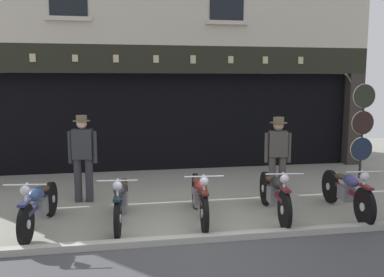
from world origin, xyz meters
TOP-DOWN VIEW (x-y plane):
  - shop_facade at (-0.00, 7.03)m, footprint 12.15×4.42m
  - motorcycle_left at (-2.29, 1.07)m, footprint 0.62×1.94m
  - motorcycle_center_left at (-0.98, 1.07)m, footprint 0.62×1.92m
  - motorcycle_center at (0.35, 1.07)m, footprint 0.62×2.05m
  - motorcycle_center_right at (1.69, 1.01)m, footprint 0.62×2.01m
  - motorcycle_right at (3.03, 0.92)m, footprint 0.62×2.01m
  - salesman_left at (-1.70, 2.56)m, footprint 0.56×0.34m
  - shopkeeper_center at (2.32, 2.45)m, footprint 0.55×0.37m
  - tyre_sign_pole at (4.89, 3.42)m, footprint 0.59×0.06m
  - advert_board_near at (-3.09, 5.40)m, footprint 0.77×0.03m

SIDE VIEW (x-z plane):
  - motorcycle_left at x=-2.29m, z-range -0.04..0.86m
  - motorcycle_center_left at x=-0.98m, z-range -0.04..0.87m
  - motorcycle_center_right at x=1.69m, z-range -0.03..0.89m
  - motorcycle_right at x=3.03m, z-range -0.03..0.89m
  - motorcycle_center at x=0.35m, z-range -0.04..0.89m
  - shopkeeper_center at x=2.32m, z-range 0.10..1.74m
  - salesman_left at x=-1.70m, z-range 0.10..1.83m
  - tyre_sign_pole at x=4.89m, z-range 0.19..2.52m
  - shop_facade at x=0.00m, z-range -1.36..4.70m
  - advert_board_near at x=-3.09m, z-range 1.38..2.26m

